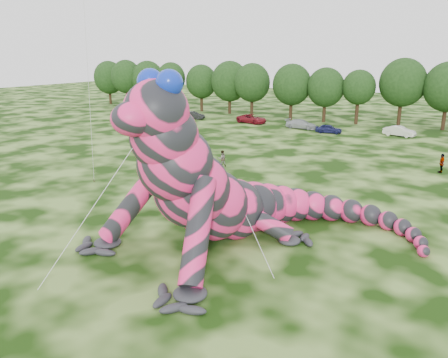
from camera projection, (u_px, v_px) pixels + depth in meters
ground at (80, 265)px, 23.88m from camera, size 240.00×240.00×0.00m
inflatable_gecko at (231, 155)px, 26.38m from camera, size 23.08×25.27×10.49m
flying_kite at (84, 7)px, 32.31m from camera, size 3.77×2.83×16.41m
tree_0 at (109, 83)px, 97.96m from camera, size 6.91×6.22×9.51m
tree_1 at (127, 83)px, 93.98m from camera, size 6.74×6.07×9.81m
tree_2 at (148, 84)px, 92.04m from camera, size 7.04×6.34×9.64m
tree_3 at (171, 86)px, 87.18m from camera, size 5.81×5.23×9.44m
tree_4 at (201, 88)px, 85.70m from camera, size 6.22×5.60×9.06m
tree_5 at (230, 87)px, 82.26m from camera, size 7.16×6.44×9.80m
tree_6 at (252, 90)px, 78.18m from camera, size 6.52×5.86×9.49m
tree_7 at (292, 92)px, 74.71m from camera, size 6.68×6.01×9.48m
tree_8 at (325, 95)px, 72.14m from camera, size 6.14×5.53×8.94m
tree_9 at (358, 97)px, 69.96m from camera, size 5.27×4.74×8.68m
tree_10 at (402, 93)px, 67.71m from camera, size 7.09×6.38×10.50m
tree_11 at (447, 96)px, 64.40m from camera, size 7.01×6.31×10.07m
car_0 at (147, 113)px, 79.13m from camera, size 4.43×1.94×1.48m
car_1 at (193, 115)px, 76.44m from camera, size 4.11×2.00×1.30m
car_2 at (252, 119)px, 71.94m from camera, size 5.56×3.39×1.44m
car_3 at (301, 124)px, 66.74m from camera, size 4.85×2.08×1.39m
car_4 at (329, 129)px, 62.98m from camera, size 3.93×2.01×1.28m
car_5 at (399, 131)px, 60.65m from camera, size 4.47×2.23×1.41m
spectator_0 at (149, 155)px, 46.00m from camera, size 0.75×0.69×1.72m
spectator_4 at (174, 131)px, 60.40m from camera, size 0.70×0.91×1.65m
spectator_1 at (222, 158)px, 44.41m from camera, size 1.03×1.04×1.69m
spectator_3 at (442, 163)px, 42.08m from camera, size 0.79×1.20×1.89m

